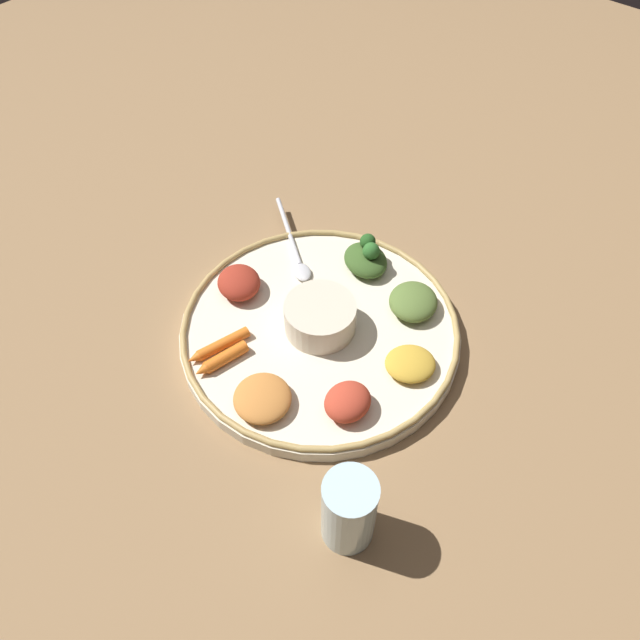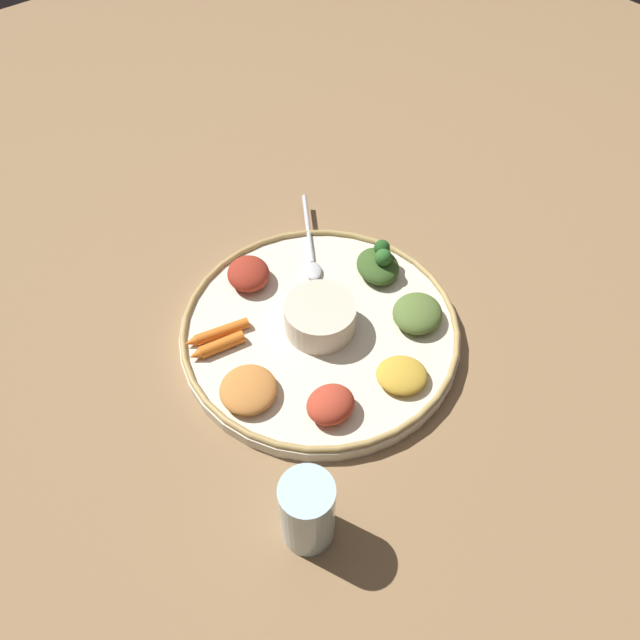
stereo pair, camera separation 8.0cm
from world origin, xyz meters
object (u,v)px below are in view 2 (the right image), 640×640
Objects in this scene: drinking_glass at (307,514)px; carrot_near_spoon at (218,333)px; center_bowl at (320,316)px; spoon at (311,249)px; carrot_outer at (218,346)px; greens_pile at (379,264)px.

carrot_near_spoon is at bearing 165.32° from drinking_glass.
center_bowl is at bearing 55.98° from carrot_near_spoon.
center_bowl is at bearing 136.81° from drinking_glass.
spoon is 0.21m from carrot_outer.
greens_pile is 0.83× the size of drinking_glass.
carrot_outer is at bearing -97.73° from greens_pile.
carrot_outer is at bearing 167.04° from drinking_glass.
center_bowl is 0.90× the size of drinking_glass.
greens_pile reaches higher than carrot_near_spoon.
drinking_glass reaches higher than center_bowl.
spoon is at bearing 145.08° from center_bowl.
center_bowl reaches higher than spoon.
drinking_glass reaches higher than spoon.
center_bowl is at bearing 65.50° from carrot_outer.
center_bowl is 0.14m from spoon.
carrot_near_spoon is (-0.07, -0.11, -0.02)m from center_bowl.
center_bowl is 0.14m from carrot_outer.
center_bowl is at bearing -34.92° from spoon.
carrot_near_spoon is 1.16× the size of carrot_outer.
center_bowl is 1.08× the size of carrot_near_spoon.
greens_pile is at bearing 124.93° from drinking_glass.
greens_pile is at bearing 77.56° from carrot_near_spoon.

